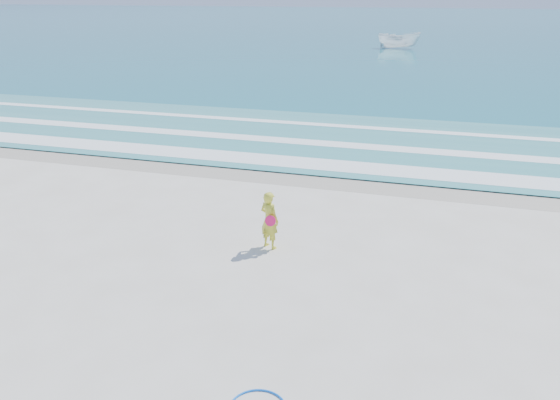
# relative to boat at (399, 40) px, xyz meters

# --- Properties ---
(ground) EXTENTS (400.00, 400.00, 0.00)m
(ground) POSITION_rel_boat_xyz_m (1.23, -54.28, -0.92)
(ground) COLOR silver
(ground) RESTS_ON ground
(wet_sand) EXTENTS (400.00, 2.40, 0.00)m
(wet_sand) POSITION_rel_boat_xyz_m (1.23, -45.28, -0.92)
(wet_sand) COLOR #B2A893
(wet_sand) RESTS_ON ground
(ocean) EXTENTS (400.00, 190.00, 0.04)m
(ocean) POSITION_rel_boat_xyz_m (1.23, 50.72, -0.90)
(ocean) COLOR #19727F
(ocean) RESTS_ON ground
(shallow) EXTENTS (400.00, 10.00, 0.01)m
(shallow) POSITION_rel_boat_xyz_m (1.23, -40.28, -0.87)
(shallow) COLOR #59B7AD
(shallow) RESTS_ON ocean
(foam_near) EXTENTS (400.00, 1.40, 0.01)m
(foam_near) POSITION_rel_boat_xyz_m (1.23, -43.98, -0.87)
(foam_near) COLOR white
(foam_near) RESTS_ON shallow
(foam_mid) EXTENTS (400.00, 0.90, 0.01)m
(foam_mid) POSITION_rel_boat_xyz_m (1.23, -41.08, -0.87)
(foam_mid) COLOR white
(foam_mid) RESTS_ON shallow
(foam_far) EXTENTS (400.00, 0.60, 0.01)m
(foam_far) POSITION_rel_boat_xyz_m (1.23, -37.78, -0.87)
(foam_far) COLOR white
(foam_far) RESTS_ON shallow
(boat) EXTENTS (4.68, 2.09, 1.76)m
(boat) POSITION_rel_boat_xyz_m (0.00, 0.00, 0.00)
(boat) COLOR white
(boat) RESTS_ON ocean
(woman) EXTENTS (0.64, 0.55, 1.48)m
(woman) POSITION_rel_boat_xyz_m (1.08, -51.04, -0.18)
(woman) COLOR gold
(woman) RESTS_ON ground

